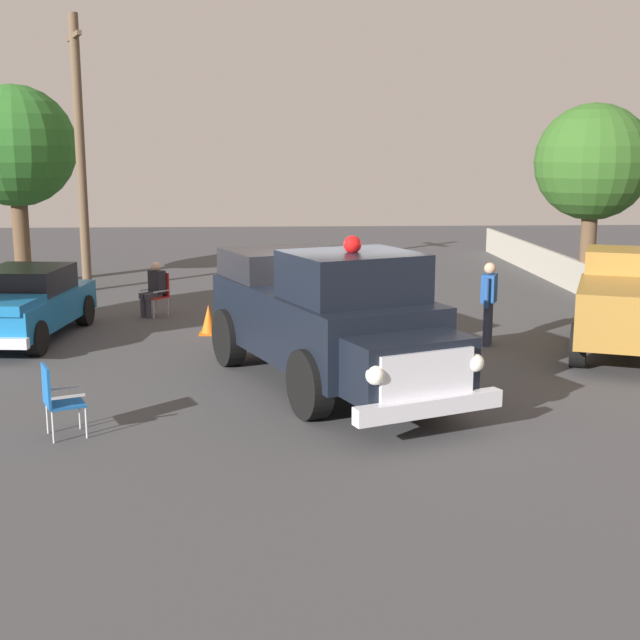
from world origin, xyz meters
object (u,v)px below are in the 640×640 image
(spectator_standing, at_px, (489,298))
(traffic_cone, at_px, (209,320))
(classic_hot_rod, at_px, (21,304))
(parked_pickup, at_px, (631,301))
(oak_tree_left, at_px, (15,147))
(lawn_chair_by_car, at_px, (56,396))
(vintage_fire_truck, at_px, (326,315))
(lawn_chair_near_truck, at_px, (158,291))
(spectator_seated, at_px, (154,287))
(utility_pole, at_px, (80,150))
(oak_tree_distant, at_px, (593,163))

(spectator_standing, xyz_separation_m, traffic_cone, (1.33, 5.69, -0.66))
(classic_hot_rod, distance_m, parked_pickup, 12.25)
(oak_tree_left, distance_m, traffic_cone, 9.98)
(classic_hot_rod, height_order, lawn_chair_by_car, classic_hot_rod)
(vintage_fire_truck, bearing_deg, lawn_chair_near_truck, 29.58)
(spectator_standing, bearing_deg, vintage_fire_truck, 129.47)
(spectator_seated, xyz_separation_m, oak_tree_left, (5.08, 4.47, 3.24))
(vintage_fire_truck, bearing_deg, classic_hot_rod, 57.52)
(lawn_chair_by_car, relative_size, utility_pole, 0.14)
(classic_hot_rod, xyz_separation_m, utility_pole, (6.28, 0.02, 3.11))
(utility_pole, distance_m, traffic_cone, 7.95)
(lawn_chair_near_truck, height_order, spectator_seated, spectator_seated)
(vintage_fire_truck, relative_size, spectator_standing, 3.78)
(lawn_chair_near_truck, bearing_deg, classic_hot_rod, 135.12)
(vintage_fire_truck, distance_m, spectator_standing, 4.45)
(classic_hot_rod, relative_size, spectator_seated, 3.51)
(lawn_chair_near_truck, relative_size, spectator_seated, 0.79)
(classic_hot_rod, xyz_separation_m, spectator_seated, (2.39, -2.38, -0.05))
(oak_tree_left, bearing_deg, traffic_cone, -140.54)
(parked_pickup, height_order, lawn_chair_by_car, parked_pickup)
(spectator_standing, bearing_deg, traffic_cone, 76.82)
(parked_pickup, xyz_separation_m, spectator_seated, (4.10, 9.74, -0.29))
(lawn_chair_by_car, bearing_deg, vintage_fire_truck, -57.50)
(classic_hot_rod, xyz_separation_m, parked_pickup, (-1.71, -12.13, 0.24))
(classic_hot_rod, relative_size, oak_tree_left, 0.79)
(oak_tree_left, bearing_deg, vintage_fire_truck, -144.21)
(spectator_standing, distance_m, oak_tree_distant, 7.65)
(vintage_fire_truck, bearing_deg, spectator_seated, 30.56)
(oak_tree_distant, xyz_separation_m, traffic_cone, (-4.56, 9.84, -3.22))
(lawn_chair_near_truck, bearing_deg, vintage_fire_truck, -150.42)
(spectator_standing, bearing_deg, oak_tree_distant, -35.21)
(lawn_chair_by_car, bearing_deg, classic_hot_rod, 19.69)
(utility_pole, bearing_deg, vintage_fire_truck, -149.03)
(spectator_seated, relative_size, oak_tree_distant, 0.25)
(vintage_fire_truck, height_order, spectator_seated, vintage_fire_truck)
(spectator_standing, bearing_deg, lawn_chair_by_car, 125.95)
(lawn_chair_near_truck, xyz_separation_m, oak_tree_left, (4.98, 4.56, 3.35))
(lawn_chair_by_car, xyz_separation_m, spectator_standing, (5.26, -7.25, 0.37))
(parked_pickup, height_order, oak_tree_distant, oak_tree_distant)
(vintage_fire_truck, relative_size, oak_tree_distant, 1.24)
(classic_hot_rod, bearing_deg, oak_tree_distant, -70.48)
(spectator_standing, height_order, oak_tree_distant, oak_tree_distant)
(vintage_fire_truck, distance_m, classic_hot_rod, 7.22)
(lawn_chair_near_truck, relative_size, oak_tree_distant, 0.20)
(parked_pickup, relative_size, lawn_chair_near_truck, 5.02)
(spectator_standing, xyz_separation_m, oak_tree_left, (8.51, 11.60, 2.98))
(classic_hot_rod, relative_size, lawn_chair_near_truck, 4.43)
(classic_hot_rod, xyz_separation_m, lawn_chair_near_truck, (2.48, -2.47, -0.16))
(classic_hot_rod, bearing_deg, utility_pole, 0.14)
(oak_tree_left, xyz_separation_m, utility_pole, (-1.18, -2.08, -0.08))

